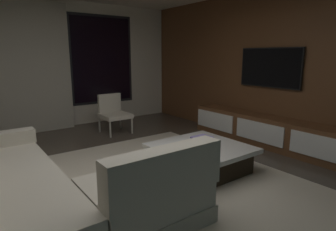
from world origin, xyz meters
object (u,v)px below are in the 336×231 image
object	(u,v)px
book_stack_on_coffee_table	(202,139)
sectional_couch	(46,192)
accent_chair_near_window	(113,111)
media_console	(269,132)
coffee_table	(201,158)
mounted_tv	(270,68)

from	to	relation	value
book_stack_on_coffee_table	sectional_couch	bearing A→B (deg)	-177.91
accent_chair_near_window	media_console	distance (m)	3.03
sectional_couch	coffee_table	bearing A→B (deg)	-0.30
accent_chair_near_window	media_console	world-z (taller)	accent_chair_near_window
sectional_couch	mounted_tv	xyz separation A→B (m)	(3.87, 0.28, 1.06)
sectional_couch	coffee_table	xyz separation A→B (m)	(2.00, -0.01, -0.10)
book_stack_on_coffee_table	accent_chair_near_window	distance (m)	2.48
coffee_table	accent_chair_near_window	xyz separation A→B (m)	(-0.05, 2.56, 0.25)
sectional_couch	book_stack_on_coffee_table	distance (m)	2.11
coffee_table	mounted_tv	distance (m)	2.23
coffee_table	mounted_tv	size ratio (longest dim) A/B	0.98
coffee_table	book_stack_on_coffee_table	size ratio (longest dim) A/B	4.18
book_stack_on_coffee_table	media_console	world-z (taller)	media_console
coffee_table	accent_chair_near_window	world-z (taller)	accent_chair_near_window
accent_chair_near_window	mounted_tv	distance (m)	3.12
accent_chair_near_window	mounted_tv	size ratio (longest dim) A/B	0.66
media_console	mounted_tv	size ratio (longest dim) A/B	2.61
sectional_couch	coffee_table	distance (m)	2.00
coffee_table	book_stack_on_coffee_table	bearing A→B (deg)	39.58
sectional_couch	media_console	world-z (taller)	sectional_couch
book_stack_on_coffee_table	accent_chair_near_window	xyz separation A→B (m)	(-0.16, 2.48, 0.02)
book_stack_on_coffee_table	mounted_tv	world-z (taller)	mounted_tv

